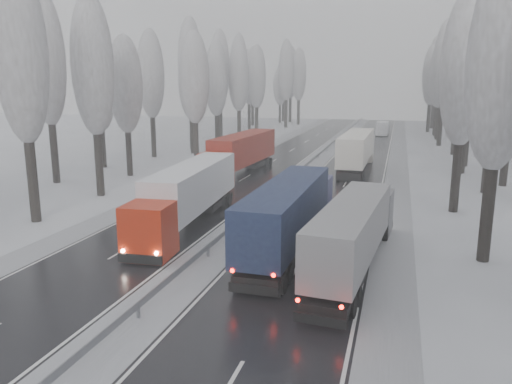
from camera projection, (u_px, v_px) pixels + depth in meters
The scene contains 55 objects.
ground at pixel (81, 369), 17.29m from camera, with size 260.00×260.00×0.00m, color silver.
carriageway_right at pixel (338, 196), 44.05m from camera, with size 7.50×200.00×0.03m, color black.
carriageway_left at pixel (226, 189), 46.88m from camera, with size 7.50×200.00×0.03m, color black.
median_slush at pixel (280, 193), 45.47m from camera, with size 3.00×200.00×0.04m, color #ACAEB4.
shoulder_right at pixel (396, 200), 42.72m from camera, with size 2.40×200.00×0.04m, color #ACAEB4.
shoulder_left at pixel (178, 186), 48.22m from camera, with size 2.40×200.00×0.04m, color #ACAEB4.
median_guardrail at pixel (280, 186), 45.33m from camera, with size 0.12×200.00×0.76m.
tree_16 at pixel (502, 65), 25.70m from camera, with size 3.60×3.60×16.53m.
tree_18 at pixel (465, 70), 36.51m from camera, with size 3.60×3.60×16.58m.
tree_20 at pixel (495, 79), 43.35m from camera, with size 3.60×3.60×15.71m.
tree_22 at pixel (469, 79), 53.37m from camera, with size 3.60×3.60×15.86m.
tree_24 at pixel (474, 53), 57.61m from camera, with size 3.60×3.60×20.49m.
tree_26 at pixel (460, 66), 67.56m from camera, with size 3.60×3.60×18.78m.
tree_27 at pixel (512, 72), 69.54m from camera, with size 3.60×3.60×17.62m.
tree_28 at pixel (445, 65), 77.81m from camera, with size 3.60×3.60×19.62m.
tree_29 at pixel (491, 72), 79.78m from camera, with size 3.60×3.60×18.11m.
tree_30 at pixel (441, 74), 87.15m from camera, with size 3.60×3.60×17.86m.
tree_31 at pixel (475, 71), 89.21m from camera, with size 3.60×3.60×18.58m.
tree_32 at pixel (438, 76), 94.25m from camera, with size 3.60×3.60×17.33m.
tree_33 at pixel (453, 87), 97.57m from camera, with size 3.60×3.60×14.33m.
tree_34 at pixel (431, 76), 101.13m from camera, with size 3.60×3.60×17.63m.
tree_35 at pixel (478, 74), 102.32m from camera, with size 3.60×3.60×18.25m.
tree_36 at pixel (436, 69), 109.68m from camera, with size 3.60×3.60×20.23m.
tree_37 at pixel (467, 80), 112.07m from camera, with size 3.60×3.60×16.37m.
tree_38 at pixel (440, 76), 119.45m from camera, with size 3.60×3.60×17.97m.
tree_39 at pixel (451, 81), 122.69m from camera, with size 3.60×3.60×16.19m.
tree_56 at pixel (20, 54), 33.54m from camera, with size 3.60×3.60×18.12m.
tree_58 at pixel (93, 67), 42.10m from camera, with size 3.60×3.60×17.21m.
tree_59 at pixel (47, 61), 47.77m from camera, with size 3.60×3.60×18.41m.
tree_60 at pixel (125, 85), 52.18m from camera, with size 3.60×3.60×14.84m.
tree_61 at pixel (99, 90), 57.61m from camera, with size 3.60×3.60×13.95m.
tree_62 at pixel (195, 79), 59.94m from camera, with size 3.60×3.60×16.04m.
tree_63 at pixel (151, 75), 65.72m from camera, with size 3.60×3.60×16.88m.
tree_64 at pixel (191, 82), 69.63m from camera, with size 3.60×3.60×15.42m.
tree_65 at pixel (190, 65), 73.33m from camera, with size 3.60×3.60×19.48m.
tree_66 at pixel (216, 83), 78.68m from camera, with size 3.60×3.60×15.23m.
tree_67 at pixel (217, 76), 82.56m from camera, with size 3.60×3.60×17.09m.
tree_68 at pixel (239, 78), 84.42m from camera, with size 3.60×3.60×16.65m.
tree_69 at pixel (220, 69), 89.12m from camera, with size 3.60×3.60×19.35m.
tree_70 at pixel (257, 77), 93.76m from camera, with size 3.60×3.60×17.09m.
tree_71 at pixel (239, 69), 98.46m from camera, with size 3.60×3.60×19.61m.
tree_72 at pixel (257, 84), 103.51m from camera, with size 3.60×3.60×15.11m.
tree_73 at pixel (249, 78), 107.76m from camera, with size 3.60×3.60×17.22m.
tree_74 at pixel (286, 71), 111.99m from camera, with size 3.60×3.60×19.68m.
tree_75 at pixel (253, 74), 118.36m from camera, with size 3.60×3.60×18.60m.
tree_76 at pixel (299, 75), 120.69m from camera, with size 3.60×3.60×18.55m.
tree_77 at pixel (280, 86), 126.53m from camera, with size 3.60×3.60×14.32m.
tree_78 at pixel (291, 73), 127.70m from camera, with size 3.60×3.60×19.55m.
tree_79 at pixel (283, 79), 132.54m from camera, with size 3.60×3.60×17.07m.
truck_grey_tarp at pixel (355, 228), 26.41m from camera, with size 3.64×14.93×3.80m.
truck_blue_box at pixel (291, 210), 29.43m from camera, with size 2.81×16.35×4.18m.
truck_cream_box at pixel (357, 149), 56.44m from camera, with size 3.01×17.25×4.41m.
box_truck_distant at pixel (383, 128), 97.00m from camera, with size 2.34×7.09×2.63m.
truck_red_white at pixel (189, 192), 34.16m from camera, with size 3.77×16.39×4.17m.
truck_red_red at pixel (241, 152), 53.16m from camera, with size 3.50×17.38×4.43m.
Camera 1 is at (10.13, -13.32, 9.67)m, focal length 35.00 mm.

